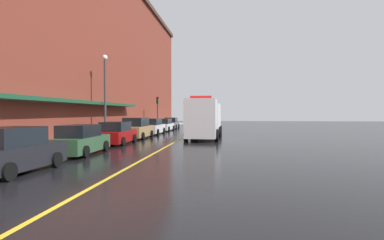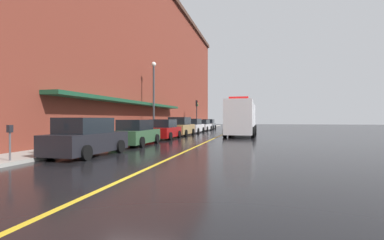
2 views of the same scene
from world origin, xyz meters
name	(u,v)px [view 1 (image 1 of 2)]	position (x,y,z in m)	size (l,w,h in m)	color
ground_plane	(188,135)	(0.00, 25.00, 0.00)	(112.00, 112.00, 0.00)	black
sidewalk_left	(130,134)	(-6.20, 25.00, 0.07)	(2.40, 70.00, 0.15)	#9E9B93
lane_center_stripe	(188,135)	(0.00, 25.00, 0.00)	(0.16, 70.00, 0.01)	gold
brick_building_left	(64,48)	(-12.99, 24.00, 9.13)	(12.35, 64.00, 18.24)	maroon
parked_car_0	(12,152)	(-4.00, 3.85, 0.82)	(2.15, 4.51, 1.76)	black
parked_car_1	(81,140)	(-3.94, 9.25, 0.77)	(2.06, 4.59, 1.64)	#2D5133
parked_car_2	(116,134)	(-3.99, 14.97, 0.77)	(2.08, 4.40, 1.65)	maroon
parked_car_3	(137,129)	(-4.02, 20.20, 0.86)	(2.20, 4.63, 1.86)	#A5844C
parked_car_4	(152,127)	(-3.95, 25.62, 0.80)	(2.14, 4.75, 1.70)	silver
parked_car_5	(164,125)	(-3.88, 31.58, 0.73)	(2.07, 4.65, 1.55)	silver
parked_car_6	(171,123)	(-4.03, 37.33, 0.76)	(2.08, 4.17, 1.62)	#595B60
box_truck	(205,119)	(2.08, 21.11, 1.74)	(2.90, 9.49, 3.65)	silver
parking_meter_0	(163,121)	(-5.35, 37.95, 1.06)	(0.14, 0.18, 1.33)	#4C4C51
street_lamp_left	(105,87)	(-5.95, 17.72, 4.40)	(0.44, 0.44, 6.94)	#33383D
traffic_light_near	(158,106)	(-5.29, 34.16, 3.16)	(0.38, 0.36, 4.30)	#232326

